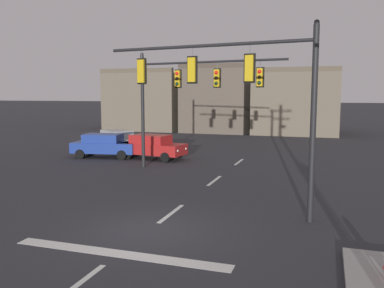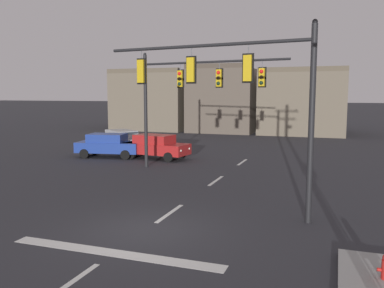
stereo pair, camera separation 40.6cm
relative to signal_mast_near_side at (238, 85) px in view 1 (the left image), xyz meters
name	(u,v)px [view 1 (the left image)]	position (x,y,z in m)	size (l,w,h in m)	color
ground_plane	(149,231)	(-2.23, -2.94, -4.64)	(400.00, 400.00, 0.00)	#2B2B30
stop_bar_paint	(119,254)	(-2.23, -4.94, -4.64)	(6.40, 0.50, 0.01)	silver
lane_centreline	(171,213)	(-2.23, -0.94, -4.64)	(0.16, 26.40, 0.01)	silver
signal_mast_near_side	(238,85)	(0.00, 0.00, 0.00)	(8.04, 1.19, 6.73)	black
signal_mast_far_side	(185,89)	(-4.47, 7.05, -0.03)	(8.49, 1.31, 6.70)	black
car_lot_nearside	(152,146)	(-8.03, 10.50, -3.79)	(4.62, 2.37, 1.61)	#A81E1E
car_lot_middle	(116,140)	(-12.06, 12.95, -3.79)	(4.62, 4.04, 1.61)	#9EA0A5
car_lot_farside	(105,145)	(-11.37, 10.06, -3.79)	(4.64, 2.48, 1.61)	navy
building_row	(224,102)	(-8.74, 33.35, -1.24)	(26.49, 13.31, 7.54)	#665B4C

